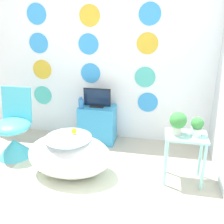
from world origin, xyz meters
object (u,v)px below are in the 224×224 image
object	(u,v)px
chair	(14,136)
bathtub	(69,155)
tv	(97,99)
potted_plant_right	(197,126)
potted_plant_left	(178,121)
vase	(81,103)

from	to	relation	value
chair	bathtub	bearing A→B (deg)	-17.56
bathtub	tv	world-z (taller)	tv
chair	potted_plant_right	distance (m)	2.22
chair	potted_plant_right	bearing A→B (deg)	-3.53
chair	potted_plant_left	xyz separation A→B (m)	(1.99, -0.15, 0.42)
vase	potted_plant_right	xyz separation A→B (m)	(1.43, -0.62, 0.06)
bathtub	potted_plant_left	world-z (taller)	potted_plant_left
vase	potted_plant_left	world-z (taller)	potted_plant_left
bathtub	tv	distance (m)	0.95
bathtub	vase	xyz separation A→B (m)	(-0.09, 0.75, 0.35)
bathtub	vase	bearing A→B (deg)	96.49
tv	potted_plant_left	xyz separation A→B (m)	(1.04, -0.74, 0.06)
potted_plant_right	chair	bearing A→B (deg)	176.47
vase	potted_plant_left	xyz separation A→B (m)	(1.24, -0.64, 0.10)
bathtub	vase	world-z (taller)	vase
chair	tv	world-z (taller)	chair
chair	potted_plant_left	size ratio (longest dim) A/B	3.52
vase	tv	bearing A→B (deg)	27.24
vase	potted_plant_right	distance (m)	1.56
chair	vase	bearing A→B (deg)	33.03
bathtub	tv	size ratio (longest dim) A/B	2.54
potted_plant_left	potted_plant_right	world-z (taller)	potted_plant_left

